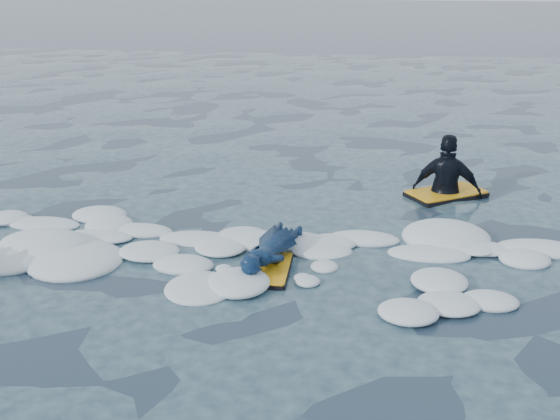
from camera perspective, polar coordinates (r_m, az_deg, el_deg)
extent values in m
plane|color=#162636|center=(8.27, -9.07, -6.21)|extent=(120.00, 120.00, 0.00)
cube|color=black|center=(8.51, -1.01, -4.90)|extent=(0.56, 0.99, 0.05)
cube|color=orange|center=(8.50, -1.02, -4.69)|extent=(0.54, 0.97, 0.02)
imported|color=navy|center=(8.67, -0.74, -3.16)|extent=(0.83, 1.54, 0.35)
cube|color=black|center=(11.50, 13.34, 1.26)|extent=(1.41, 1.26, 0.06)
cube|color=orange|center=(11.48, 13.36, 1.46)|extent=(1.38, 1.23, 0.02)
imported|color=black|center=(11.48, 13.36, 1.45)|extent=(1.15, 0.61, 1.86)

